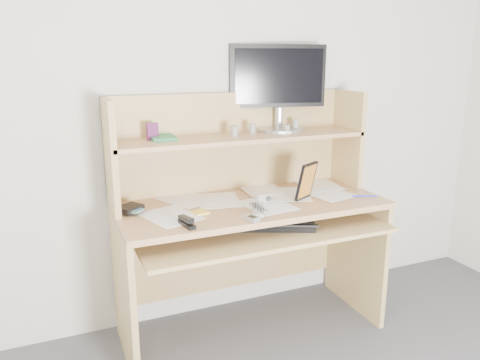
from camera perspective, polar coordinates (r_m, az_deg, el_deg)
name	(u,v)px	position (r m, az deg, el deg)	size (l,w,h in m)	color
back_wall	(229,101)	(2.65, -1.35, 9.59)	(3.60, 0.04, 2.50)	silver
desk	(246,208)	(2.54, 0.70, -3.44)	(1.40, 0.70, 1.30)	tan
paper_clutter	(252,202)	(2.45, 1.45, -2.68)	(1.32, 0.54, 0.01)	white
keyboard	(263,223)	(2.40, 2.85, -5.27)	(0.54, 0.38, 0.04)	black
tv_remote	(258,210)	(2.29, 2.22, -3.64)	(0.05, 0.19, 0.02)	gray
flip_phone	(251,217)	(2.18, 1.37, -4.58)	(0.05, 0.09, 0.02)	#B0B0B2
stapler	(187,221)	(2.12, -6.52, -4.99)	(0.03, 0.12, 0.04)	black
wallet	(130,208)	(2.35, -13.31, -3.40)	(0.11, 0.09, 0.03)	black
sticky_note_pad	(201,212)	(2.30, -4.84, -3.93)	(0.07, 0.07, 0.01)	#F6EE40
digital_camera	(263,198)	(2.43, 2.87, -2.23)	(0.08, 0.03, 0.05)	silver
game_case	(306,181)	(2.49, 8.10, -0.12)	(0.14, 0.02, 0.20)	black
blue_pen	(365,196)	(2.62, 14.98, -1.89)	(0.01, 0.01, 0.14)	#1C28D5
card_box	(152,131)	(2.42, -10.64, 5.84)	(0.06, 0.02, 0.09)	#AA2516
shelf_book	(163,138)	(2.43, -9.40, 5.10)	(0.12, 0.17, 0.02)	#36895E
chip_stack_a	(234,131)	(2.47, -0.69, 5.99)	(0.04, 0.04, 0.06)	black
chip_stack_b	(252,129)	(2.55, 1.53, 6.25)	(0.04, 0.04, 0.06)	white
chip_stack_c	(287,129)	(2.61, 5.70, 6.20)	(0.04, 0.04, 0.05)	black
chip_stack_d	(295,125)	(2.70, 6.78, 6.65)	(0.04, 0.04, 0.06)	white
monitor	(278,85)	(2.69, 4.70, 11.44)	(0.55, 0.28, 0.48)	#A8A8AD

